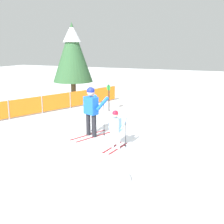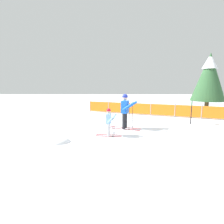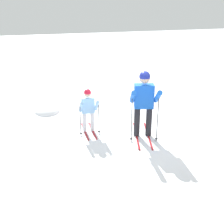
{
  "view_description": "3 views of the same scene",
  "coord_description": "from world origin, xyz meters",
  "px_view_note": "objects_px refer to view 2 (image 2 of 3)",
  "views": [
    {
      "loc": [
        -8.52,
        -4.53,
        3.07
      ],
      "look_at": [
        -0.4,
        -0.85,
        0.99
      ],
      "focal_mm": 45.0,
      "sensor_mm": 36.0,
      "label": 1
    },
    {
      "loc": [
        -0.77,
        -8.54,
        2.21
      ],
      "look_at": [
        -0.86,
        -0.34,
        0.9
      ],
      "focal_mm": 28.0,
      "sensor_mm": 36.0,
      "label": 2
    },
    {
      "loc": [
        5.8,
        -3.11,
        3.22
      ],
      "look_at": [
        -0.61,
        -0.7,
        0.63
      ],
      "focal_mm": 45.0,
      "sensor_mm": 36.0,
      "label": 3
    }
  ],
  "objects_px": {
    "conifer_far": "(209,76)",
    "trail_marker": "(191,110)",
    "safety_fence": "(151,109)",
    "skier_adult": "(125,108)",
    "skier_child": "(109,120)"
  },
  "relations": [
    {
      "from": "safety_fence",
      "to": "skier_child",
      "type": "bearing_deg",
      "value": -119.44
    },
    {
      "from": "skier_adult",
      "to": "skier_child",
      "type": "height_order",
      "value": "skier_adult"
    },
    {
      "from": "skier_child",
      "to": "safety_fence",
      "type": "bearing_deg",
      "value": 66.59
    },
    {
      "from": "skier_adult",
      "to": "conifer_far",
      "type": "bearing_deg",
      "value": 56.4
    },
    {
      "from": "skier_adult",
      "to": "skier_child",
      "type": "relative_size",
      "value": 1.45
    },
    {
      "from": "safety_fence",
      "to": "conifer_far",
      "type": "relative_size",
      "value": 2.03
    },
    {
      "from": "skier_child",
      "to": "trail_marker",
      "type": "relative_size",
      "value": 0.91
    },
    {
      "from": "skier_adult",
      "to": "skier_child",
      "type": "xyz_separation_m",
      "value": [
        -0.78,
        -1.25,
        -0.34
      ]
    },
    {
      "from": "safety_fence",
      "to": "conifer_far",
      "type": "height_order",
      "value": "conifer_far"
    },
    {
      "from": "safety_fence",
      "to": "skier_adult",
      "type": "bearing_deg",
      "value": -118.59
    },
    {
      "from": "conifer_far",
      "to": "trail_marker",
      "type": "distance_m",
      "value": 5.09
    },
    {
      "from": "skier_child",
      "to": "trail_marker",
      "type": "xyz_separation_m",
      "value": [
        4.52,
        2.34,
        0.11
      ]
    },
    {
      "from": "safety_fence",
      "to": "trail_marker",
      "type": "xyz_separation_m",
      "value": [
        1.69,
        -2.67,
        0.37
      ]
    },
    {
      "from": "conifer_far",
      "to": "trail_marker",
      "type": "relative_size",
      "value": 3.43
    },
    {
      "from": "skier_child",
      "to": "safety_fence",
      "type": "distance_m",
      "value": 5.76
    }
  ]
}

